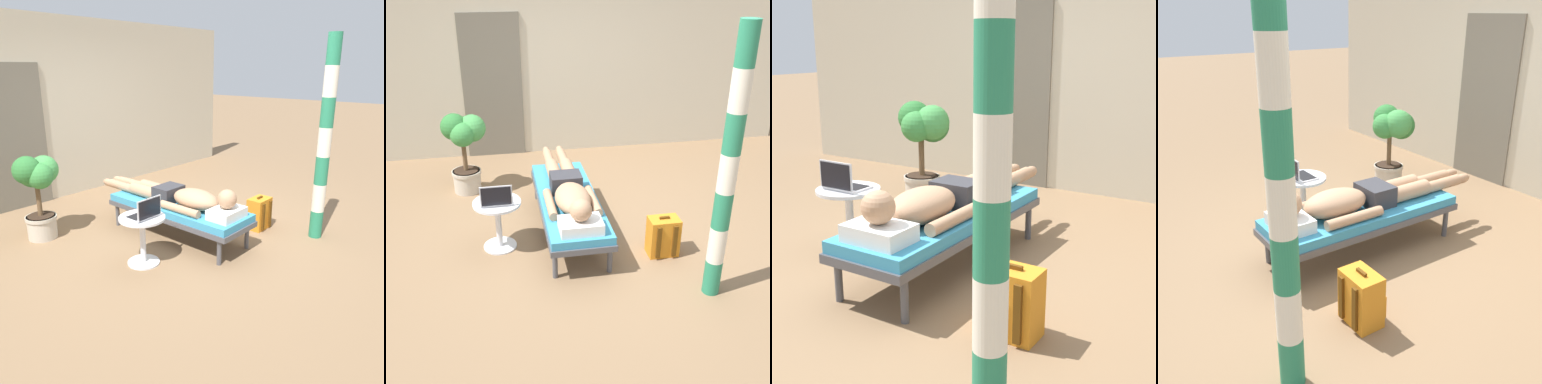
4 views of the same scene
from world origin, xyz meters
TOP-DOWN VIEW (x-y plane):
  - ground_plane at (0.00, 0.00)m, footprint 40.00×40.00m
  - house_wall_back at (-0.19, 2.54)m, footprint 7.60×0.20m
  - house_door_panel at (-0.88, 2.43)m, footprint 0.84×0.03m
  - lounge_chair at (-0.19, 0.01)m, footprint 0.62×1.85m
  - person_reclining at (-0.19, -0.03)m, footprint 0.53×2.17m
  - side_table at (-0.94, -0.19)m, footprint 0.48×0.48m
  - laptop at (-0.94, -0.24)m, footprint 0.31×0.24m
  - backpack at (0.67, -0.60)m, footprint 0.30×0.26m
  - potted_plant at (-1.28, 1.25)m, footprint 0.54×0.55m
  - porch_post at (0.89, -1.27)m, footprint 0.15×0.15m

SIDE VIEW (x-z plane):
  - ground_plane at x=0.00m, z-range 0.00..0.00m
  - backpack at x=0.67m, z-range -0.02..0.41m
  - lounge_chair at x=-0.19m, z-range 0.14..0.56m
  - side_table at x=-0.94m, z-range 0.09..0.62m
  - person_reclining at x=-0.19m, z-range 0.36..0.68m
  - laptop at x=-0.94m, z-range 0.47..0.69m
  - potted_plant at x=-1.28m, z-range 0.16..1.18m
  - house_door_panel at x=-0.88m, z-range 0.00..2.04m
  - porch_post at x=0.89m, z-range 0.00..2.33m
  - house_wall_back at x=-0.19m, z-range 0.00..2.70m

